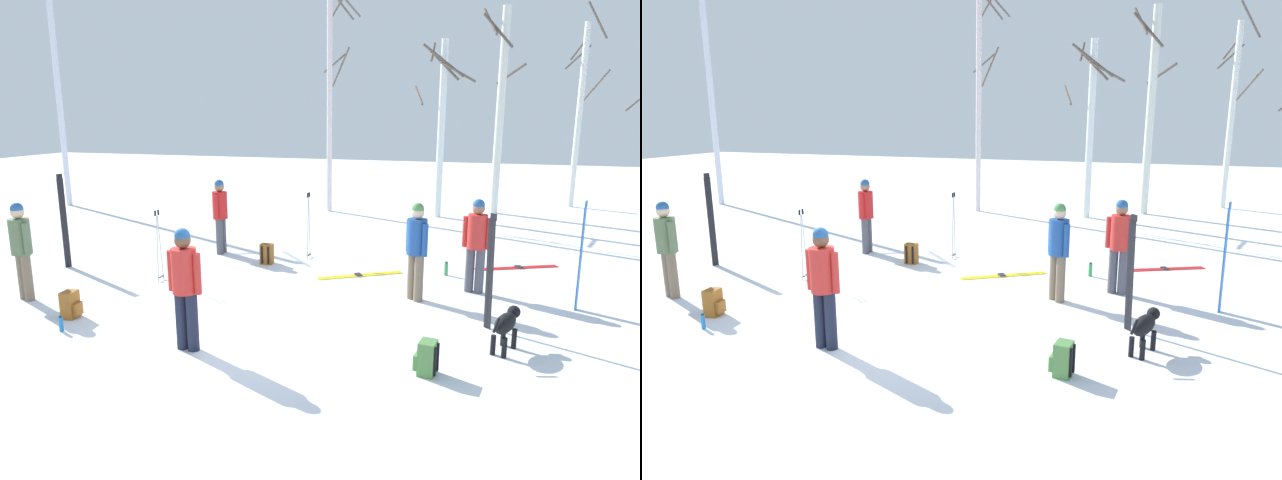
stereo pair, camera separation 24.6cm
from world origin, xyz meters
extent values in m
plane|color=white|center=(0.00, 0.00, 0.00)|extent=(60.00, 60.00, 0.00)
cylinder|color=#4C4C56|center=(3.21, 2.76, 0.41)|extent=(0.16, 0.16, 0.82)
cylinder|color=#4C4C56|center=(3.03, 2.80, 0.41)|extent=(0.16, 0.16, 0.82)
cylinder|color=red|center=(3.12, 2.78, 1.13)|extent=(0.34, 0.34, 0.62)
sphere|color=#997051|center=(3.12, 2.78, 1.55)|extent=(0.22, 0.22, 0.22)
sphere|color=#265999|center=(3.12, 2.78, 1.61)|extent=(0.21, 0.21, 0.21)
cylinder|color=red|center=(3.33, 2.74, 1.11)|extent=(0.10, 0.10, 0.56)
cylinder|color=red|center=(2.91, 2.83, 1.11)|extent=(0.10, 0.10, 0.56)
cylinder|color=#1E2338|center=(-0.46, -0.99, 0.41)|extent=(0.16, 0.16, 0.82)
cylinder|color=#1E2338|center=(-0.64, -0.98, 0.41)|extent=(0.16, 0.16, 0.82)
cylinder|color=red|center=(-0.55, -0.98, 1.13)|extent=(0.34, 0.34, 0.62)
sphere|color=brown|center=(-0.55, -0.98, 1.55)|extent=(0.22, 0.22, 0.22)
sphere|color=#265999|center=(-0.55, -0.98, 1.61)|extent=(0.21, 0.21, 0.21)
cylinder|color=red|center=(-0.34, -1.00, 1.11)|extent=(0.10, 0.10, 0.56)
cylinder|color=red|center=(-0.76, -0.97, 1.11)|extent=(0.10, 0.10, 0.56)
cylinder|color=#72604C|center=(2.22, 1.98, 0.41)|extent=(0.16, 0.16, 0.82)
cylinder|color=#72604C|center=(2.09, 2.11, 0.41)|extent=(0.16, 0.16, 0.82)
cylinder|color=#1E478C|center=(2.15, 2.04, 1.13)|extent=(0.34, 0.34, 0.62)
sphere|color=beige|center=(2.15, 2.04, 1.55)|extent=(0.22, 0.22, 0.22)
sphere|color=#4C8C4C|center=(2.15, 2.04, 1.61)|extent=(0.21, 0.21, 0.21)
cylinder|color=#1E478C|center=(2.31, 1.90, 1.11)|extent=(0.10, 0.10, 0.56)
cylinder|color=#1E478C|center=(2.00, 2.19, 1.11)|extent=(0.10, 0.10, 0.56)
cylinder|color=#72604C|center=(-4.42, 0.07, 0.41)|extent=(0.16, 0.16, 0.82)
cylinder|color=#72604C|center=(-4.25, 0.01, 0.41)|extent=(0.16, 0.16, 0.82)
cylinder|color=#566B47|center=(-4.34, 0.04, 1.13)|extent=(0.34, 0.34, 0.62)
sphere|color=beige|center=(-4.34, 0.04, 1.55)|extent=(0.22, 0.22, 0.22)
sphere|color=#265999|center=(-4.34, 0.04, 1.61)|extent=(0.21, 0.21, 0.21)
cylinder|color=#566B47|center=(-4.53, 0.11, 1.11)|extent=(0.10, 0.10, 0.56)
cylinder|color=#566B47|center=(-4.14, -0.03, 1.11)|extent=(0.10, 0.10, 0.56)
cylinder|color=#4C4C56|center=(-2.59, 3.93, 0.41)|extent=(0.16, 0.16, 0.82)
cylinder|color=#4C4C56|center=(-2.60, 4.11, 0.41)|extent=(0.16, 0.16, 0.82)
cylinder|color=red|center=(-2.60, 4.02, 1.13)|extent=(0.34, 0.34, 0.62)
sphere|color=#997051|center=(-2.60, 4.02, 1.55)|extent=(0.22, 0.22, 0.22)
sphere|color=#265999|center=(-2.60, 4.02, 1.61)|extent=(0.21, 0.21, 0.21)
cylinder|color=red|center=(-2.59, 3.81, 1.11)|extent=(0.10, 0.10, 0.56)
cylinder|color=red|center=(-2.61, 4.23, 1.11)|extent=(0.10, 0.10, 0.56)
ellipsoid|color=black|center=(3.62, 0.24, 0.41)|extent=(0.41, 0.64, 0.26)
sphere|color=black|center=(3.73, 0.55, 0.48)|extent=(0.18, 0.18, 0.18)
ellipsoid|color=black|center=(3.75, 0.61, 0.46)|extent=(0.09, 0.11, 0.06)
cylinder|color=black|center=(3.50, -0.09, 0.49)|extent=(0.10, 0.19, 0.17)
cylinder|color=black|center=(3.61, 0.45, 0.14)|extent=(0.07, 0.07, 0.28)
cylinder|color=black|center=(3.76, 0.39, 0.14)|extent=(0.07, 0.07, 0.28)
cylinder|color=black|center=(3.48, 0.08, 0.14)|extent=(0.07, 0.07, 0.28)
cylinder|color=black|center=(3.62, 0.03, 0.14)|extent=(0.07, 0.07, 0.28)
cube|color=black|center=(-5.15, 1.93, 0.94)|extent=(0.05, 0.08, 1.89)
cube|color=black|center=(-5.15, 1.93, 1.93)|extent=(0.04, 0.06, 0.10)
cube|color=black|center=(-5.13, 1.99, 0.94)|extent=(0.05, 0.08, 1.89)
cube|color=black|center=(-5.13, 1.99, 1.93)|extent=(0.04, 0.06, 0.10)
cube|color=blue|center=(4.76, 2.27, 0.87)|extent=(0.06, 0.13, 1.75)
cube|color=blue|center=(4.76, 2.27, 1.78)|extent=(0.03, 0.06, 0.10)
cube|color=blue|center=(4.78, 2.33, 0.87)|extent=(0.06, 0.13, 1.75)
cube|color=blue|center=(4.78, 2.33, 1.78)|extent=(0.03, 0.06, 0.10)
cube|color=black|center=(3.40, 1.04, 0.84)|extent=(0.09, 0.09, 1.68)
cube|color=black|center=(3.40, 1.04, 1.72)|extent=(0.05, 0.05, 0.10)
cube|color=black|center=(3.35, 1.08, 0.84)|extent=(0.09, 0.09, 1.68)
cube|color=black|center=(3.35, 1.08, 1.72)|extent=(0.05, 0.05, 0.10)
cube|color=yellow|center=(0.89, 3.23, 0.01)|extent=(1.53, 1.02, 0.02)
cube|color=#333338|center=(0.84, 3.20, 0.03)|extent=(0.13, 0.12, 0.03)
cube|color=yellow|center=(0.94, 3.14, 0.01)|extent=(1.53, 1.02, 0.02)
cube|color=#333338|center=(0.90, 3.12, 0.03)|extent=(0.13, 0.12, 0.03)
cube|color=red|center=(3.94, 4.66, 0.01)|extent=(1.67, 0.88, 0.02)
cube|color=#333338|center=(3.99, 4.69, 0.03)|extent=(0.14, 0.11, 0.03)
cube|color=red|center=(3.90, 4.75, 0.01)|extent=(1.67, 0.88, 0.02)
cube|color=#333338|center=(3.95, 4.77, 0.03)|extent=(0.14, 0.11, 0.03)
cylinder|color=#B2B2BC|center=(-2.74, 1.77, 0.64)|extent=(0.02, 0.10, 1.29)
cylinder|color=black|center=(-2.74, 1.77, 1.34)|extent=(0.04, 0.04, 0.10)
cylinder|color=black|center=(-2.74, 1.77, 0.07)|extent=(0.07, 0.07, 0.01)
cylinder|color=#B2B2BC|center=(-2.74, 1.67, 0.64)|extent=(0.02, 0.10, 1.29)
cylinder|color=black|center=(-2.74, 1.67, 1.34)|extent=(0.04, 0.04, 0.10)
cylinder|color=black|center=(-2.74, 1.67, 0.07)|extent=(0.07, 0.07, 0.01)
cylinder|color=#B2B2BC|center=(-0.52, 4.27, 0.69)|extent=(0.02, 0.10, 1.38)
cylinder|color=black|center=(-0.52, 4.27, 1.43)|extent=(0.04, 0.04, 0.10)
cylinder|color=black|center=(-0.52, 4.27, 0.07)|extent=(0.07, 0.07, 0.01)
cylinder|color=#B2B2BC|center=(-0.52, 4.16, 0.69)|extent=(0.02, 0.10, 1.38)
cylinder|color=black|center=(-0.52, 4.16, 1.43)|extent=(0.04, 0.04, 0.10)
cylinder|color=black|center=(-0.52, 4.16, 0.07)|extent=(0.07, 0.07, 0.01)
cube|color=#99591E|center=(-1.23, 3.47, 0.22)|extent=(0.27, 0.21, 0.44)
cube|color=#99591E|center=(-1.23, 3.60, 0.15)|extent=(0.20, 0.07, 0.20)
cube|color=black|center=(-1.15, 3.35, 0.22)|extent=(0.04, 0.03, 0.37)
cube|color=black|center=(-1.30, 3.35, 0.22)|extent=(0.04, 0.03, 0.37)
cube|color=#99591E|center=(-2.97, -0.47, 0.22)|extent=(0.23, 0.28, 0.44)
cube|color=#99591E|center=(-2.84, -0.46, 0.15)|extent=(0.08, 0.20, 0.20)
cube|color=black|center=(-3.07, -0.56, 0.22)|extent=(0.03, 0.04, 0.37)
cube|color=black|center=(-3.09, -0.42, 0.22)|extent=(0.03, 0.04, 0.37)
cube|color=#4C7F3F|center=(2.70, -0.77, 0.22)|extent=(0.23, 0.28, 0.44)
cube|color=#4C7F3F|center=(2.57, -0.75, 0.15)|extent=(0.09, 0.20, 0.20)
cube|color=black|center=(2.82, -0.71, 0.22)|extent=(0.03, 0.04, 0.37)
cube|color=black|center=(2.80, -0.85, 0.22)|extent=(0.03, 0.04, 0.37)
cylinder|color=green|center=(2.55, 3.73, 0.13)|extent=(0.07, 0.07, 0.26)
cylinder|color=black|center=(2.55, 3.73, 0.27)|extent=(0.05, 0.05, 0.02)
cylinder|color=#1E72BF|center=(-2.69, -0.99, 0.11)|extent=(0.06, 0.06, 0.22)
cylinder|color=black|center=(-2.69, -0.99, 0.24)|extent=(0.04, 0.04, 0.02)
cylinder|color=silver|center=(-10.89, 8.61, 3.98)|extent=(0.19, 0.19, 7.96)
cylinder|color=silver|center=(-1.81, 10.19, 3.31)|extent=(0.17, 0.17, 6.63)
cylinder|color=brown|center=(-1.17, 9.97, 6.40)|extent=(0.51, 1.31, 0.68)
cylinder|color=brown|center=(-1.75, 10.56, 4.71)|extent=(0.77, 0.17, 0.58)
cylinder|color=brown|center=(-1.67, 10.44, 6.31)|extent=(0.56, 0.34, 0.63)
cylinder|color=brown|center=(-1.43, 9.82, 6.45)|extent=(0.81, 0.82, 1.05)
cylinder|color=brown|center=(-1.54, 10.53, 4.59)|extent=(0.75, 0.61, 1.16)
cylinder|color=silver|center=(1.72, 10.19, 2.65)|extent=(0.21, 0.21, 5.29)
cylinder|color=brown|center=(1.03, 9.98, 3.70)|extent=(0.49, 1.43, 0.62)
cylinder|color=brown|center=(2.17, 9.73, 4.32)|extent=(1.00, 0.96, 0.57)
cylinder|color=brown|center=(1.38, 10.19, 4.94)|extent=(0.07, 0.73, 0.60)
cylinder|color=brown|center=(1.75, 9.61, 4.64)|extent=(1.22, 0.14, 0.97)
cylinder|color=brown|center=(1.77, 9.77, 4.52)|extent=(0.89, 0.17, 0.89)
cylinder|color=silver|center=(3.39, 11.41, 3.17)|extent=(0.25, 0.25, 6.33)
cylinder|color=brown|center=(3.18, 10.98, 5.57)|extent=(0.96, 0.54, 1.09)
cylinder|color=brown|center=(2.94, 11.20, 5.85)|extent=(0.52, 1.00, 0.91)
cylinder|color=brown|center=(3.64, 11.82, 4.37)|extent=(0.89, 0.59, 0.62)
cylinder|color=silver|center=(5.92, 13.47, 3.03)|extent=(0.19, 0.19, 6.05)
cylinder|color=brown|center=(6.38, 13.77, 4.04)|extent=(0.68, 0.98, 1.02)
cylinder|color=brown|center=(5.75, 13.71, 5.24)|extent=(0.56, 0.44, 0.75)
cylinder|color=brown|center=(6.15, 13.13, 6.03)|extent=(0.77, 0.54, 1.10)
cylinder|color=brown|center=(5.76, 13.85, 4.99)|extent=(0.82, 0.41, 0.81)
camera|label=1|loc=(3.34, -7.31, 3.21)|focal=31.30mm
camera|label=2|loc=(3.57, -7.23, 3.21)|focal=31.30mm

